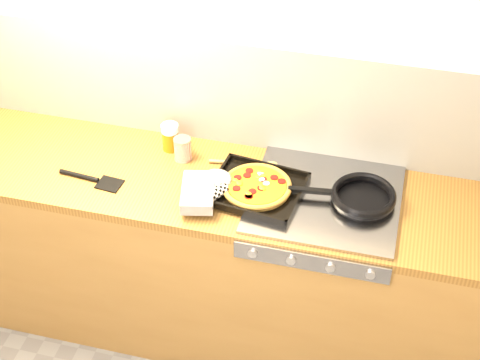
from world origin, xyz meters
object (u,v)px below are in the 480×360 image
(pizza_on_tray, at_px, (241,188))
(frying_pan, at_px, (362,197))
(juice_glass, at_px, (170,137))
(tomato_can, at_px, (183,149))

(pizza_on_tray, height_order, frying_pan, pizza_on_tray)
(frying_pan, height_order, juice_glass, juice_glass)
(juice_glass, bearing_deg, tomato_can, -37.15)
(pizza_on_tray, height_order, juice_glass, juice_glass)
(pizza_on_tray, distance_m, juice_glass, 0.44)
(frying_pan, xyz_separation_m, tomato_can, (-0.78, 0.11, 0.01))
(frying_pan, bearing_deg, juice_glass, 169.34)
(pizza_on_tray, distance_m, tomato_can, 0.35)
(frying_pan, distance_m, juice_glass, 0.87)
(pizza_on_tray, relative_size, juice_glass, 4.02)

